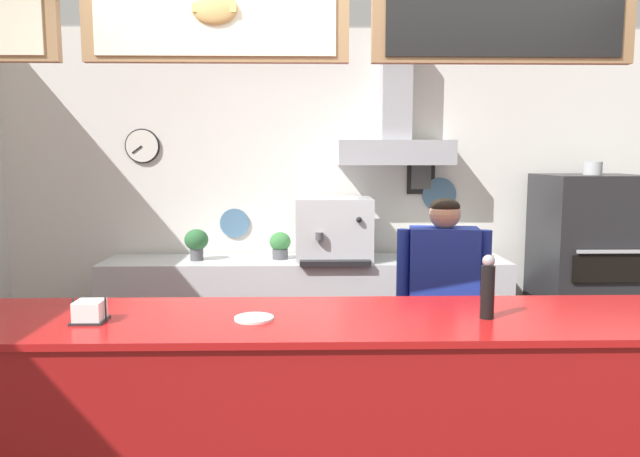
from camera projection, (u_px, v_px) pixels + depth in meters
back_wall_assembly at (339, 187)px, 4.97m from camera, size 5.63×2.47×2.81m
service_counter at (361, 430)px, 2.69m from camera, size 4.54×0.74×1.05m
back_prep_counter at (306, 317)px, 4.84m from camera, size 3.20×0.57×0.93m
pizza_oven at (587, 276)px, 4.75m from camera, size 0.75×0.74×1.70m
shop_worker at (442, 310)px, 3.70m from camera, size 0.57×0.27×1.50m
espresso_machine at (334, 229)px, 4.74m from camera, size 0.59×0.54×0.49m
potted_rosemary at (410, 244)px, 4.76m from camera, size 0.18×0.18×0.23m
potted_thyme at (196, 242)px, 4.72m from camera, size 0.19×0.19×0.25m
potted_oregano at (470, 242)px, 4.82m from camera, size 0.18×0.18×0.23m
potted_basil at (280, 244)px, 4.79m from camera, size 0.17×0.17×0.22m
condiment_plate at (254, 318)px, 2.57m from camera, size 0.17×0.17×0.01m
napkin_holder at (90, 312)px, 2.53m from camera, size 0.14×0.13×0.10m
pepper_grinder at (488, 287)px, 2.57m from camera, size 0.06×0.06×0.28m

